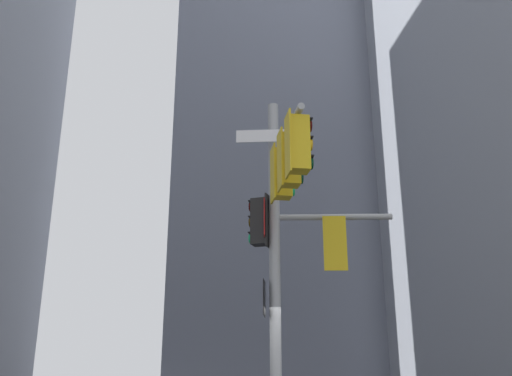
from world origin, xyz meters
TOP-DOWN VIEW (x-y plane):
  - building_mid_block at (3.41, 21.84)m, footprint 12.50×12.50m
  - signal_pole_assembly at (0.15, -0.68)m, footprint 3.32×3.19m

SIDE VIEW (x-z plane):
  - signal_pole_assembly at x=0.15m, z-range 0.70..7.72m
  - building_mid_block at x=3.41m, z-range 0.00..43.09m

